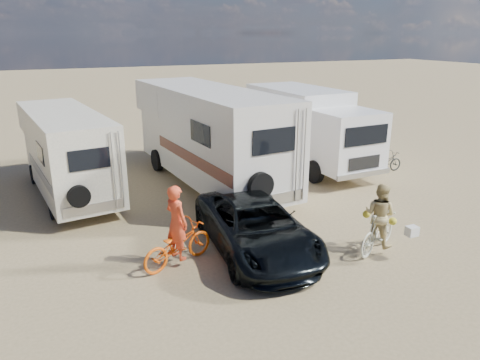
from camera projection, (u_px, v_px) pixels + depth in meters
name	position (u px, v px, depth m)	size (l,w,h in m)	color
ground	(315.00, 258.00, 11.32)	(140.00, 140.00, 0.00)	tan
rv_main	(209.00, 138.00, 16.43)	(2.56, 8.62, 3.52)	white
rv_left	(67.00, 155.00, 15.35)	(2.05, 6.64, 2.90)	white
box_truck	(310.00, 129.00, 18.77)	(2.49, 6.84, 3.17)	white
dark_suv	(256.00, 227.00, 11.53)	(2.22, 4.81, 1.34)	black
bike_man	(178.00, 245.00, 10.89)	(0.69, 1.98, 1.04)	#EE570A
bike_woman	(378.00, 231.00, 11.57)	(0.51, 1.79, 1.08)	beige
rider_man	(177.00, 229.00, 10.76)	(0.67, 0.44, 1.85)	#EE4925
rider_woman	(379.00, 221.00, 11.49)	(0.80, 0.62, 1.65)	tan
bike_parked	(385.00, 162.00, 18.23)	(0.55, 1.57, 0.83)	#252825
cooler	(249.00, 205.00, 14.26)	(0.53, 0.39, 0.43)	teal
crate	(292.00, 186.00, 16.10)	(0.50, 0.50, 0.40)	#846348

